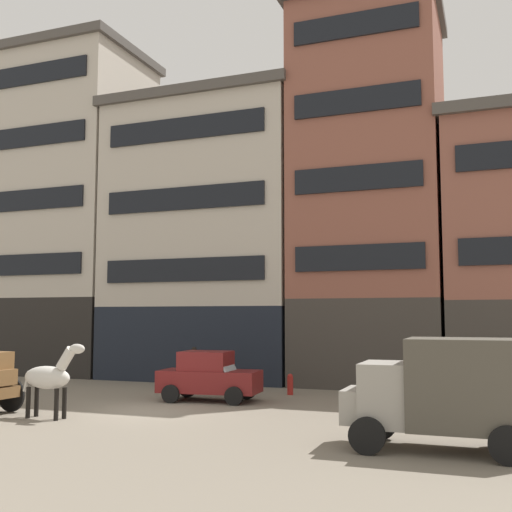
# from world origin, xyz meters

# --- Properties ---
(ground_plane) EXTENTS (120.00, 120.00, 0.00)m
(ground_plane) POSITION_xyz_m (0.00, 0.00, 0.00)
(ground_plane) COLOR slate
(building_far_left) EXTENTS (9.03, 6.95, 18.41)m
(building_far_left) POSITION_xyz_m (-12.20, 11.35, 9.25)
(building_far_left) COLOR black
(building_far_left) RESTS_ON ground_plane
(building_center_left) EXTENTS (10.33, 6.95, 14.38)m
(building_center_left) POSITION_xyz_m (-2.87, 11.35, 7.23)
(building_center_left) COLOR black
(building_center_left) RESTS_ON ground_plane
(building_center_right) EXTENTS (7.13, 6.95, 18.17)m
(building_center_right) POSITION_xyz_m (5.51, 11.35, 9.13)
(building_center_right) COLOR #38332D
(building_center_right) RESTS_ON ground_plane
(draft_horse) EXTENTS (2.35, 0.68, 2.30)m
(draft_horse) POSITION_xyz_m (-2.10, -2.14, 1.27)
(draft_horse) COLOR beige
(draft_horse) RESTS_ON ground_plane
(delivery_truck_near) EXTENTS (4.36, 2.14, 2.62)m
(delivery_truck_near) POSITION_xyz_m (9.66, -2.67, 1.42)
(delivery_truck_near) COLOR gray
(delivery_truck_near) RESTS_ON ground_plane
(sedan_dark) EXTENTS (3.84, 2.15, 1.83)m
(sedan_dark) POSITION_xyz_m (0.84, 3.18, 0.91)
(sedan_dark) COLOR maroon
(sedan_dark) RESTS_ON ground_plane
(pedestrian_officer) EXTENTS (0.37, 0.37, 1.79)m
(pedestrian_officer) POSITION_xyz_m (-1.32, 6.29, 0.98)
(pedestrian_officer) COLOR black
(pedestrian_officer) RESTS_ON ground_plane
(fire_hydrant_curbside) EXTENTS (0.24, 0.24, 0.83)m
(fire_hydrant_curbside) POSITION_xyz_m (3.10, 6.03, 0.43)
(fire_hydrant_curbside) COLOR maroon
(fire_hydrant_curbside) RESTS_ON ground_plane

